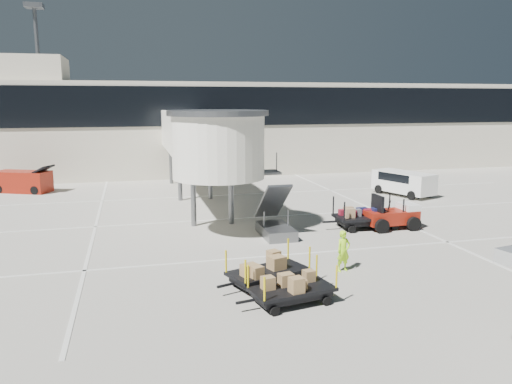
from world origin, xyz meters
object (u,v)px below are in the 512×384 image
at_px(belt_loader, 23,182).
at_px(minivan, 402,181).
at_px(baggage_tug, 392,216).
at_px(suitcase_cart, 367,217).
at_px(box_cart_near, 293,289).
at_px(ground_worker, 343,251).
at_px(box_cart_far, 268,273).

bearing_deg(belt_loader, minivan, 8.27).
distance_m(baggage_tug, minivan, 9.70).
distance_m(suitcase_cart, box_cart_near, 10.73).
relative_size(minivan, belt_loader, 1.06).
bearing_deg(box_cart_near, belt_loader, 106.86).
bearing_deg(ground_worker, suitcase_cart, 43.16).
relative_size(baggage_tug, box_cart_far, 0.78).
bearing_deg(minivan, box_cart_near, -149.40).
distance_m(box_cart_near, box_cart_far, 1.75).
relative_size(ground_worker, belt_loader, 0.37).
relative_size(baggage_tug, box_cart_near, 0.81).
distance_m(ground_worker, minivan, 17.09).
bearing_deg(minivan, belt_loader, 143.55).
xyz_separation_m(baggage_tug, belt_loader, (-20.38, 15.79, 0.11)).
xyz_separation_m(baggage_tug, box_cart_far, (-8.32, -6.23, -0.17)).
bearing_deg(box_cart_far, ground_worker, -5.27).
bearing_deg(belt_loader, suitcase_cart, -13.92).
xyz_separation_m(baggage_tug, minivan, (5.30, 8.11, 0.33)).
distance_m(ground_worker, belt_loader, 26.14).
distance_m(baggage_tug, ground_worker, 7.47).
xyz_separation_m(ground_worker, minivan, (10.42, 13.55, 0.18)).
height_order(suitcase_cart, ground_worker, ground_worker).
relative_size(box_cart_near, ground_worker, 2.10).
relative_size(box_cart_near, box_cart_far, 0.96).
xyz_separation_m(ground_worker, belt_loader, (-15.26, 21.23, -0.05)).
xyz_separation_m(baggage_tug, box_cart_near, (-8.00, -7.96, -0.16)).
xyz_separation_m(baggage_tug, suitcase_cart, (-1.20, 0.35, -0.09)).
xyz_separation_m(box_cart_far, belt_loader, (-12.05, 22.03, 0.27)).
distance_m(baggage_tug, suitcase_cart, 1.26).
relative_size(baggage_tug, minivan, 0.59).
distance_m(baggage_tug, belt_loader, 25.78).
bearing_deg(suitcase_cart, box_cart_near, -127.42).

